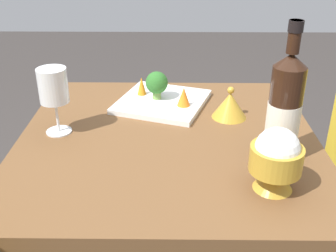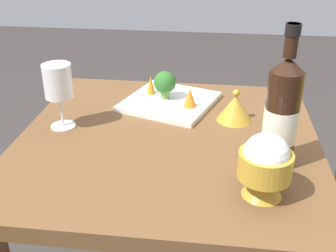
{
  "view_description": "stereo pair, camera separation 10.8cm",
  "coord_description": "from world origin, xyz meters",
  "px_view_note": "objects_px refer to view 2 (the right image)",
  "views": [
    {
      "loc": [
        0.01,
        -0.96,
        1.25
      ],
      "look_at": [
        0.0,
        0.0,
        0.76
      ],
      "focal_mm": 44.37,
      "sensor_mm": 36.0,
      "label": 1
    },
    {
      "loc": [
        0.12,
        -0.96,
        1.25
      ],
      "look_at": [
        0.0,
        0.0,
        0.76
      ],
      "focal_mm": 44.37,
      "sensor_mm": 36.0,
      "label": 2
    }
  ],
  "objects_px": {
    "rice_bowl_lid": "(235,108)",
    "broccoli_floret": "(165,83)",
    "carrot_garnish_right": "(190,97)",
    "serving_plate": "(170,102)",
    "carrot_garnish_left": "(151,85)",
    "wine_glass": "(58,83)",
    "rice_bowl": "(265,164)",
    "wine_bottle": "(282,114)"
  },
  "relations": [
    {
      "from": "wine_glass",
      "to": "carrot_garnish_right",
      "type": "xyz_separation_m",
      "value": [
        0.34,
        0.14,
        -0.08
      ]
    },
    {
      "from": "serving_plate",
      "to": "carrot_garnish_right",
      "type": "distance_m",
      "value": 0.09
    },
    {
      "from": "rice_bowl",
      "to": "broccoli_floret",
      "type": "distance_m",
      "value": 0.52
    },
    {
      "from": "rice_bowl_lid",
      "to": "broccoli_floret",
      "type": "bearing_deg",
      "value": 155.61
    },
    {
      "from": "broccoli_floret",
      "to": "carrot_garnish_right",
      "type": "distance_m",
      "value": 0.1
    },
    {
      "from": "wine_glass",
      "to": "rice_bowl",
      "type": "xyz_separation_m",
      "value": [
        0.52,
        -0.25,
        -0.05
      ]
    },
    {
      "from": "wine_bottle",
      "to": "wine_glass",
      "type": "relative_size",
      "value": 1.84
    },
    {
      "from": "rice_bowl",
      "to": "rice_bowl_lid",
      "type": "bearing_deg",
      "value": 98.26
    },
    {
      "from": "serving_plate",
      "to": "carrot_garnish_left",
      "type": "distance_m",
      "value": 0.08
    },
    {
      "from": "wine_glass",
      "to": "rice_bowl_lid",
      "type": "bearing_deg",
      "value": 11.99
    },
    {
      "from": "carrot_garnish_left",
      "to": "wine_bottle",
      "type": "bearing_deg",
      "value": -45.1
    },
    {
      "from": "rice_bowl_lid",
      "to": "broccoli_floret",
      "type": "relative_size",
      "value": 1.17
    },
    {
      "from": "serving_plate",
      "to": "broccoli_floret",
      "type": "relative_size",
      "value": 3.69
    },
    {
      "from": "serving_plate",
      "to": "carrot_garnish_right",
      "type": "xyz_separation_m",
      "value": [
        0.07,
        -0.04,
        0.04
      ]
    },
    {
      "from": "wine_glass",
      "to": "serving_plate",
      "type": "bearing_deg",
      "value": 34.61
    },
    {
      "from": "wine_glass",
      "to": "carrot_garnish_left",
      "type": "relative_size",
      "value": 3.15
    },
    {
      "from": "wine_glass",
      "to": "carrot_garnish_right",
      "type": "distance_m",
      "value": 0.38
    },
    {
      "from": "carrot_garnish_right",
      "to": "rice_bowl",
      "type": "bearing_deg",
      "value": -65.27
    },
    {
      "from": "wine_bottle",
      "to": "rice_bowl",
      "type": "height_order",
      "value": "wine_bottle"
    },
    {
      "from": "rice_bowl_lid",
      "to": "carrot_garnish_right",
      "type": "xyz_separation_m",
      "value": [
        -0.13,
        0.04,
        0.01
      ]
    },
    {
      "from": "rice_bowl_lid",
      "to": "carrot_garnish_right",
      "type": "height_order",
      "value": "rice_bowl_lid"
    },
    {
      "from": "broccoli_floret",
      "to": "carrot_garnish_right",
      "type": "height_order",
      "value": "broccoli_floret"
    },
    {
      "from": "rice_bowl_lid",
      "to": "wine_bottle",
      "type": "bearing_deg",
      "value": -67.9
    },
    {
      "from": "broccoli_floret",
      "to": "carrot_garnish_left",
      "type": "bearing_deg",
      "value": 146.14
    },
    {
      "from": "wine_glass",
      "to": "carrot_garnish_left",
      "type": "distance_m",
      "value": 0.32
    },
    {
      "from": "rice_bowl",
      "to": "broccoli_floret",
      "type": "bearing_deg",
      "value": 120.49
    },
    {
      "from": "wine_bottle",
      "to": "carrot_garnish_right",
      "type": "xyz_separation_m",
      "value": [
        -0.22,
        0.27,
        -0.09
      ]
    },
    {
      "from": "rice_bowl_lid",
      "to": "carrot_garnish_left",
      "type": "xyz_separation_m",
      "value": [
        -0.26,
        0.13,
        0.01
      ]
    },
    {
      "from": "serving_plate",
      "to": "wine_bottle",
      "type": "bearing_deg",
      "value": -47.51
    },
    {
      "from": "wine_glass",
      "to": "carrot_garnish_left",
      "type": "height_order",
      "value": "wine_glass"
    },
    {
      "from": "carrot_garnish_left",
      "to": "wine_glass",
      "type": "bearing_deg",
      "value": -132.31
    },
    {
      "from": "wine_glass",
      "to": "rice_bowl_lid",
      "type": "distance_m",
      "value": 0.49
    },
    {
      "from": "rice_bowl_lid",
      "to": "serving_plate",
      "type": "height_order",
      "value": "rice_bowl_lid"
    },
    {
      "from": "carrot_garnish_right",
      "to": "serving_plate",
      "type": "bearing_deg",
      "value": 145.3
    },
    {
      "from": "wine_bottle",
      "to": "serving_plate",
      "type": "bearing_deg",
      "value": 132.49
    },
    {
      "from": "serving_plate",
      "to": "carrot_garnish_left",
      "type": "relative_size",
      "value": 5.59
    },
    {
      "from": "rice_bowl",
      "to": "broccoli_floret",
      "type": "height_order",
      "value": "rice_bowl"
    },
    {
      "from": "carrot_garnish_right",
      "to": "wine_bottle",
      "type": "bearing_deg",
      "value": -50.4
    },
    {
      "from": "rice_bowl",
      "to": "carrot_garnish_left",
      "type": "relative_size",
      "value": 2.5
    },
    {
      "from": "rice_bowl_lid",
      "to": "broccoli_floret",
      "type": "distance_m",
      "value": 0.23
    },
    {
      "from": "broccoli_floret",
      "to": "carrot_garnish_left",
      "type": "distance_m",
      "value": 0.06
    },
    {
      "from": "rice_bowl",
      "to": "rice_bowl_lid",
      "type": "distance_m",
      "value": 0.36
    }
  ]
}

